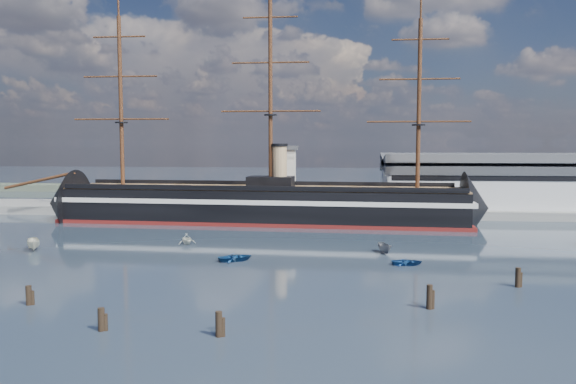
# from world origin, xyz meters

# --- Properties ---
(ground) EXTENTS (600.00, 600.00, 0.00)m
(ground) POSITION_xyz_m (0.00, 40.00, 0.00)
(ground) COLOR #192B3C
(ground) RESTS_ON ground
(quay) EXTENTS (180.00, 18.00, 2.00)m
(quay) POSITION_xyz_m (10.00, 76.00, 0.00)
(quay) COLOR slate
(quay) RESTS_ON ground
(warehouse) EXTENTS (63.00, 21.00, 11.60)m
(warehouse) POSITION_xyz_m (58.00, 80.00, 7.98)
(warehouse) COLOR #B7BABC
(warehouse) RESTS_ON ground
(quay_tower) EXTENTS (5.00, 5.00, 15.00)m
(quay_tower) POSITION_xyz_m (3.00, 73.00, 9.75)
(quay_tower) COLOR silver
(quay_tower) RESTS_ON ground
(warship) EXTENTS (113.25, 20.48, 53.94)m
(warship) POSITION_xyz_m (-3.04, 60.00, 4.04)
(warship) COLOR black
(warship) RESTS_ON ground
(motorboat_a) EXTENTS (6.25, 4.96, 2.39)m
(motorboat_a) POSITION_xyz_m (-33.86, 23.44, 0.00)
(motorboat_a) COLOR silver
(motorboat_a) RESTS_ON ground
(motorboat_b) EXTENTS (2.67, 3.41, 1.49)m
(motorboat_b) POSITION_xyz_m (0.83, 18.58, 0.00)
(motorboat_b) COLOR navy
(motorboat_b) RESTS_ON ground
(motorboat_c) EXTENTS (5.34, 2.99, 2.02)m
(motorboat_c) POSITION_xyz_m (23.51, 26.53, 0.00)
(motorboat_c) COLOR slate
(motorboat_c) RESTS_ON ground
(motorboat_d) EXTENTS (6.08, 5.21, 2.08)m
(motorboat_d) POSITION_xyz_m (-10.35, 31.49, 0.00)
(motorboat_d) COLOR silver
(motorboat_d) RESTS_ON ground
(motorboat_e) EXTENTS (1.29, 2.82, 1.28)m
(motorboat_e) POSITION_xyz_m (26.11, 18.18, 0.00)
(motorboat_e) COLOR navy
(motorboat_e) RESTS_ON ground
(piling_near_left) EXTENTS (0.64, 0.64, 2.85)m
(piling_near_left) POSITION_xyz_m (-17.14, -6.38, 0.00)
(piling_near_left) COLOR black
(piling_near_left) RESTS_ON ground
(piling_near_mid) EXTENTS (0.64, 0.64, 3.05)m
(piling_near_mid) POSITION_xyz_m (5.70, -14.16, 0.00)
(piling_near_mid) COLOR black
(piling_near_mid) RESTS_ON ground
(piling_near_right) EXTENTS (0.64, 0.64, 3.33)m
(piling_near_right) POSITION_xyz_m (26.08, -3.51, 0.00)
(piling_near_right) COLOR black
(piling_near_right) RESTS_ON ground
(piling_far_right) EXTENTS (0.64, 0.64, 3.13)m
(piling_far_right) POSITION_xyz_m (38.22, 6.83, 0.00)
(piling_far_right) COLOR black
(piling_far_right) RESTS_ON ground
(piling_extra) EXTENTS (0.64, 0.64, 2.91)m
(piling_extra) POSITION_xyz_m (-5.63, -13.71, 0.00)
(piling_extra) COLOR black
(piling_extra) RESTS_ON ground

